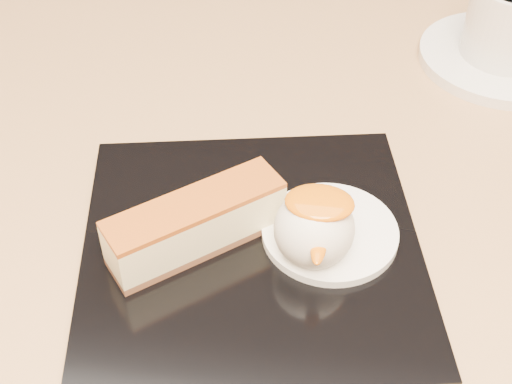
% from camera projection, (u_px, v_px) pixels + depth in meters
% --- Properties ---
extents(table, '(0.80, 0.80, 0.72)m').
position_uv_depth(table, '(286.00, 338.00, 0.61)').
color(table, black).
rests_on(table, ground).
extents(dessert_plate, '(0.26, 0.26, 0.01)m').
position_uv_depth(dessert_plate, '(252.00, 250.00, 0.47)').
color(dessert_plate, black).
rests_on(dessert_plate, table).
extents(cheesecake, '(0.11, 0.10, 0.04)m').
position_uv_depth(cheesecake, '(196.00, 224.00, 0.45)').
color(cheesecake, brown).
rests_on(cheesecake, dessert_plate).
extents(cream_smear, '(0.09, 0.09, 0.01)m').
position_uv_depth(cream_smear, '(330.00, 232.00, 0.47)').
color(cream_smear, white).
rests_on(cream_smear, dessert_plate).
extents(ice_cream_scoop, '(0.05, 0.05, 0.05)m').
position_uv_depth(ice_cream_scoop, '(314.00, 229.00, 0.44)').
color(ice_cream_scoop, white).
rests_on(ice_cream_scoop, cream_smear).
extents(mango_sauce, '(0.04, 0.03, 0.01)m').
position_uv_depth(mango_sauce, '(320.00, 203.00, 0.43)').
color(mango_sauce, orange).
rests_on(mango_sauce, ice_cream_scoop).
extents(mint_sprig, '(0.03, 0.02, 0.00)m').
position_uv_depth(mint_sprig, '(290.00, 198.00, 0.49)').
color(mint_sprig, '#32872C').
rests_on(mint_sprig, cream_smear).
extents(saucer, '(0.15, 0.15, 0.01)m').
position_uv_depth(saucer, '(503.00, 57.00, 0.64)').
color(saucer, white).
rests_on(saucer, table).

